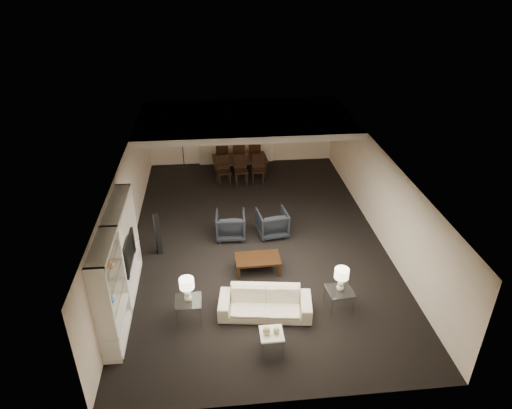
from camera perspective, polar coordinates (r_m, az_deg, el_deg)
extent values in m
plane|color=black|center=(13.18, 0.00, -4.19)|extent=(11.00, 11.00, 0.00)
cube|color=silver|center=(12.00, 0.00, 5.86)|extent=(7.00, 11.00, 0.02)
cube|color=beige|center=(17.56, -1.83, 9.11)|extent=(7.00, 0.02, 2.50)
cube|color=beige|center=(8.17, 4.09, -17.95)|extent=(7.00, 0.02, 2.50)
cube|color=beige|center=(12.72, -15.89, -0.18)|extent=(0.02, 11.00, 2.50)
cube|color=beige|center=(13.32, 15.16, 1.30)|extent=(0.02, 11.00, 2.50)
cube|color=silver|center=(15.30, -1.35, 10.64)|extent=(7.00, 4.00, 0.20)
cube|color=beige|center=(17.47, -4.79, 8.74)|extent=(1.50, 0.12, 2.40)
cube|color=silver|center=(17.66, 0.47, 8.55)|extent=(0.90, 0.05, 2.10)
cube|color=#142D38|center=(17.68, 5.07, 10.19)|extent=(0.95, 0.04, 0.65)
cylinder|color=#D8591E|center=(15.48, -0.21, 8.99)|extent=(0.52, 0.52, 0.24)
imported|color=beige|center=(10.49, 1.14, -12.22)|extent=(2.16, 1.08, 0.61)
imported|color=black|center=(13.06, -3.19, -2.58)|extent=(0.86, 0.89, 0.77)
imported|color=black|center=(13.15, 2.04, -2.31)|extent=(0.93, 0.95, 0.77)
sphere|color=tan|center=(9.51, 1.34, -15.49)|extent=(0.15, 0.15, 0.15)
sphere|color=#D7C372|center=(9.54, 2.58, -15.43)|extent=(0.13, 0.13, 0.13)
imported|color=black|center=(11.09, -16.11, -5.83)|extent=(1.17, 0.15, 0.68)
imported|color=blue|center=(9.73, -17.82, -11.22)|extent=(0.18, 0.18, 0.19)
imported|color=#BD743F|center=(9.82, -17.76, -7.15)|extent=(0.17, 0.17, 0.17)
cube|color=black|center=(12.50, -12.17, -3.65)|extent=(0.17, 0.17, 1.22)
imported|color=black|center=(16.71, -2.02, 4.68)|extent=(2.01, 1.20, 0.69)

